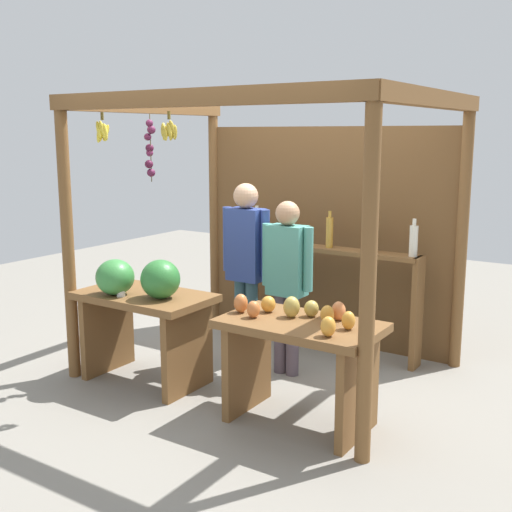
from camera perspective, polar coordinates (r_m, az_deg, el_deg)
ground_plane at (r=5.69m, az=1.12°, el=-10.15°), size 12.00×12.00×0.00m
market_stall at (r=5.74m, az=3.46°, el=4.24°), size 2.78×2.12×2.34m
fruit_counter_left at (r=5.30m, az=-10.08°, el=-4.24°), size 1.12×0.70×1.07m
fruit_counter_right at (r=4.54m, az=3.93°, el=-8.17°), size 1.12×0.64×0.91m
bottle_shelf_unit at (r=6.02m, az=6.49°, el=-1.31°), size 1.78×0.22×1.34m
vendor_man at (r=5.65m, az=-0.90°, el=-0.05°), size 0.48×0.22×1.62m
vendor_woman at (r=5.38m, az=2.78°, el=-1.54°), size 0.48×0.20×1.50m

